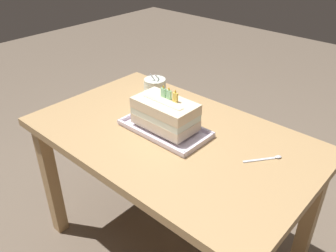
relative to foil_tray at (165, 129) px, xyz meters
name	(u,v)px	position (x,y,z in m)	size (l,w,h in m)	color
ground_plane	(171,247)	(0.03, 0.00, -0.71)	(8.00, 8.00, 0.00)	#6B5B4C
dining_table	(171,153)	(0.03, 0.00, -0.11)	(1.19, 0.73, 0.70)	tan
foil_tray	(165,129)	(0.00, 0.00, 0.00)	(0.38, 0.20, 0.02)	silver
birthday_cake	(165,114)	(0.00, 0.00, 0.08)	(0.26, 0.15, 0.17)	beige
bowl_stack	(155,86)	(-0.29, 0.24, 0.03)	(0.11, 0.11, 0.11)	silver
serving_spoon_near_tray	(269,158)	(0.42, 0.11, 0.00)	(0.10, 0.13, 0.01)	silver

